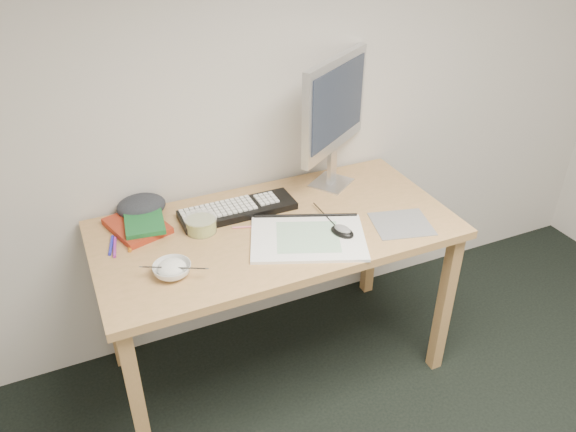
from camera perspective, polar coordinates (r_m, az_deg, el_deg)
name	(u,v)px	position (r m, az deg, el deg)	size (l,w,h in m)	color
desk	(276,243)	(2.24, -1.25, -2.80)	(1.40, 0.70, 0.75)	tan
mousepad	(401,224)	(2.25, 11.46, -0.79)	(0.22, 0.20, 0.00)	slate
sketchpad	(308,238)	(2.11, 2.03, -2.26)	(0.43, 0.30, 0.01)	white
keyboard	(238,210)	(2.28, -5.12, 0.62)	(0.47, 0.15, 0.03)	black
monitor	(335,108)	(2.35, 4.76, 10.86)	(0.42, 0.30, 0.56)	silver
mouse	(342,229)	(2.13, 5.55, -1.37)	(0.06, 0.10, 0.03)	black
rice_bowl	(172,270)	(1.97, -11.68, -5.39)	(0.13, 0.13, 0.04)	white
chopsticks	(174,268)	(1.93, -11.51, -5.18)	(0.02, 0.02, 0.22)	silver
fruit_tub	(201,224)	(2.17, -8.83, -0.82)	(0.13, 0.13, 0.06)	#E4D050
book_red	(137,226)	(2.25, -15.08, -0.97)	(0.18, 0.24, 0.02)	maroon
book_green	(144,222)	(2.23, -14.40, -0.55)	(0.15, 0.20, 0.02)	#175C29
cloth_lump	(141,206)	(2.33, -14.68, 0.98)	(0.16, 0.14, 0.07)	#24262C
pencil_pink	(257,226)	(2.19, -3.22, -1.06)	(0.01, 0.01, 0.19)	pink
pencil_tan	(288,221)	(2.21, -0.02, -0.55)	(0.01, 0.01, 0.17)	tan
pencil_black	(290,219)	(2.23, 0.24, -0.26)	(0.01, 0.01, 0.18)	black
marker_blue	(111,245)	(2.17, -17.53, -2.85)	(0.01, 0.01, 0.12)	#2225B8
marker_orange	(131,240)	(2.18, -15.70, -2.41)	(0.01, 0.01, 0.14)	#C56D17
marker_purple	(115,247)	(2.16, -17.19, -3.04)	(0.01, 0.01, 0.13)	purple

